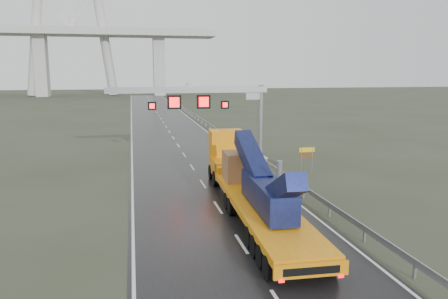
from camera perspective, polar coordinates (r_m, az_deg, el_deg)
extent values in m
plane|color=#2F3726|center=(23.93, 1.10, -10.49)|extent=(400.00, 400.00, 0.00)
cube|color=black|center=(62.60, -7.16, 2.31)|extent=(11.00, 200.00, 0.02)
cube|color=#AEAEA9|center=(42.39, 4.73, -1.17)|extent=(1.20, 1.20, 0.30)
cylinder|color=gray|center=(41.86, 4.80, 3.46)|extent=(0.48, 0.48, 7.20)
cube|color=gray|center=(40.18, -4.69, 7.77)|extent=(14.80, 0.55, 0.55)
cube|color=gray|center=(41.41, 3.78, 7.15)|extent=(1.40, 0.35, 0.90)
cube|color=gray|center=(40.16, -4.70, 8.41)|extent=(0.35, 0.35, 0.35)
cube|color=black|center=(40.04, -6.52, 6.15)|extent=(1.25, 0.25, 1.25)
cube|color=#FF0C0C|center=(39.90, -6.50, 6.14)|extent=(0.90, 0.02, 0.90)
cube|color=black|center=(40.39, -2.68, 6.24)|extent=(1.25, 0.25, 1.25)
cube|color=#FF0C0C|center=(40.25, -2.65, 6.22)|extent=(0.90, 0.02, 0.90)
cube|color=black|center=(39.93, -9.38, 5.64)|extent=(0.75, 0.25, 0.75)
cube|color=#FF0C0C|center=(39.79, -9.37, 5.62)|extent=(0.54, 0.02, 0.54)
cube|color=black|center=(40.78, 0.11, 5.86)|extent=(0.75, 0.25, 0.75)
cube|color=#FF0C0C|center=(40.64, 0.15, 5.85)|extent=(0.54, 0.02, 0.54)
cube|color=#AEAEA9|center=(164.58, -22.74, 10.07)|extent=(4.00, 6.00, 21.00)
cube|color=#AEAEA9|center=(162.15, -8.48, 10.74)|extent=(4.00, 6.00, 21.00)
cube|color=orange|center=(24.31, 5.00, -7.46)|extent=(3.48, 14.74, 0.37)
cube|color=orange|center=(17.75, 11.32, -15.20)|extent=(3.03, 0.24, 0.57)
cube|color=black|center=(17.69, 11.41, -15.30)|extent=(2.30, 0.11, 0.31)
cube|color=#FF0505|center=(17.46, 7.52, -16.68)|extent=(0.23, 0.05, 0.13)
cube|color=#FF0505|center=(18.26, 15.03, -15.70)|extent=(0.23, 0.05, 0.13)
cube|color=orange|center=(31.49, 1.45, -2.56)|extent=(2.76, 1.36, 0.52)
cube|color=orange|center=(33.15, 0.89, -2.37)|extent=(2.84, 3.24, 1.25)
cube|color=orange|center=(34.72, 0.33, 0.31)|extent=(2.69, 2.19, 2.72)
cube|color=black|center=(35.71, 0.03, 1.09)|extent=(2.40, 0.14, 1.25)
cube|color=#0D103F|center=(23.06, 5.70, -5.87)|extent=(1.70, 6.32, 1.46)
cube|color=#0D103F|center=(26.21, 3.64, -1.07)|extent=(1.26, 5.79, 2.67)
cube|color=#0D103F|center=(20.39, 7.69, -5.30)|extent=(1.10, 4.18, 2.53)
cylinder|color=gray|center=(22.99, 7.25, -3.53)|extent=(0.33, 0.33, 1.67)
cube|color=#996545|center=(29.14, 2.33, -2.18)|extent=(2.39, 2.39, 1.88)
cylinder|color=black|center=(20.28, 8.42, -12.93)|extent=(3.07, 1.16, 1.05)
cylinder|color=black|center=(26.90, 3.57, -6.98)|extent=(3.07, 1.16, 1.05)
cylinder|color=black|center=(34.90, 0.38, -2.88)|extent=(2.86, 1.26, 1.15)
cylinder|color=gray|center=(36.75, 10.05, -1.46)|extent=(0.08, 0.08, 2.29)
cylinder|color=gray|center=(37.12, 11.42, -1.39)|extent=(0.08, 0.08, 2.29)
cube|color=yellow|center=(36.76, 10.78, -0.04)|extent=(1.34, 0.06, 0.38)
cube|color=#583219|center=(36.85, 10.76, -0.77)|extent=(1.34, 0.06, 0.43)
cube|color=red|center=(44.19, 3.96, -0.11)|extent=(0.80, 0.63, 1.19)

